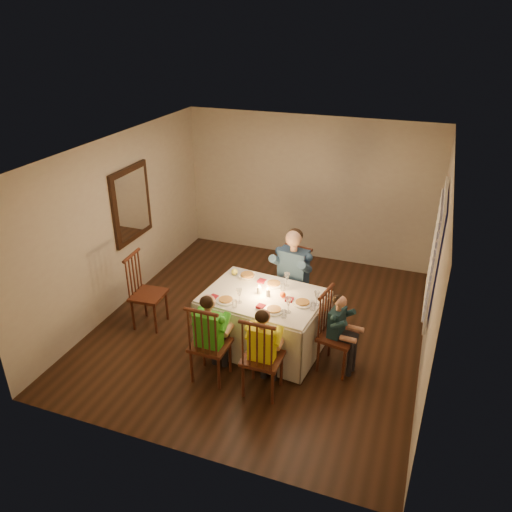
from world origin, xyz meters
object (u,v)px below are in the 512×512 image
(chair_near_right, at_px, (262,390))
(child_teal, at_px, (335,367))
(chair_adult, at_px, (291,316))
(child_green, at_px, (212,376))
(dining_table, at_px, (264,310))
(chair_near_left, at_px, (212,376))
(chair_extra, at_px, (152,324))
(adult, at_px, (291,316))
(serving_bowl, at_px, (247,276))
(chair_end, at_px, (335,367))
(child_yellow, at_px, (262,390))

(chair_near_right, height_order, child_teal, chair_near_right)
(chair_adult, height_order, child_teal, chair_adult)
(chair_near_right, height_order, child_green, child_green)
(dining_table, bearing_deg, chair_near_right, -65.09)
(chair_near_left, distance_m, child_teal, 1.59)
(chair_near_right, bearing_deg, chair_extra, -21.56)
(chair_near_left, distance_m, chair_near_right, 0.69)
(chair_adult, xyz_separation_m, adult, (0.00, 0.00, 0.00))
(adult, bearing_deg, serving_bowl, -128.72)
(child_green, bearing_deg, chair_near_left, -0.00)
(chair_near_right, height_order, adult, adult)
(child_teal, bearing_deg, chair_adult, 53.27)
(chair_end, distance_m, child_teal, 0.00)
(child_green, bearing_deg, dining_table, -114.70)
(dining_table, distance_m, chair_adult, 1.02)
(chair_near_right, bearing_deg, serving_bowl, -61.77)
(child_teal, xyz_separation_m, serving_bowl, (-1.40, 0.48, 0.84))
(child_green, height_order, serving_bowl, serving_bowl)
(child_teal, bearing_deg, child_yellow, 145.51)
(dining_table, relative_size, chair_end, 1.51)
(chair_near_left, bearing_deg, child_green, -0.00)
(chair_end, relative_size, chair_extra, 0.98)
(adult, height_order, child_green, adult)
(chair_near_right, bearing_deg, chair_near_left, -2.25)
(chair_extra, bearing_deg, chair_adult, -68.33)
(chair_near_right, bearing_deg, adult, -85.35)
(child_yellow, height_order, serving_bowl, serving_bowl)
(chair_adult, distance_m, chair_end, 1.30)
(chair_near_left, height_order, serving_bowl, serving_bowl)
(chair_extra, relative_size, serving_bowl, 4.90)
(chair_near_left, xyz_separation_m, child_green, (0.00, 0.00, 0.00))
(child_teal, bearing_deg, chair_extra, 99.46)
(child_teal, bearing_deg, child_green, 127.12)
(dining_table, distance_m, chair_near_left, 1.09)
(chair_adult, relative_size, child_green, 0.92)
(child_green, bearing_deg, child_yellow, 178.31)
(chair_extra, relative_size, adult, 0.79)
(dining_table, height_order, child_yellow, dining_table)
(child_green, relative_size, child_yellow, 1.03)
(dining_table, bearing_deg, chair_extra, -171.29)
(dining_table, relative_size, serving_bowl, 7.22)
(serving_bowl, bearing_deg, dining_table, -43.92)
(dining_table, xyz_separation_m, serving_bowl, (-0.36, 0.35, 0.26))
(chair_adult, relative_size, chair_extra, 0.98)
(serving_bowl, bearing_deg, chair_near_left, -91.45)
(child_yellow, bearing_deg, chair_near_right, 180.00)
(chair_near_right, xyz_separation_m, child_yellow, (0.00, 0.00, 0.00))
(chair_adult, height_order, chair_end, same)
(chair_near_right, relative_size, adult, 0.77)
(child_teal, bearing_deg, chair_near_left, 127.12)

